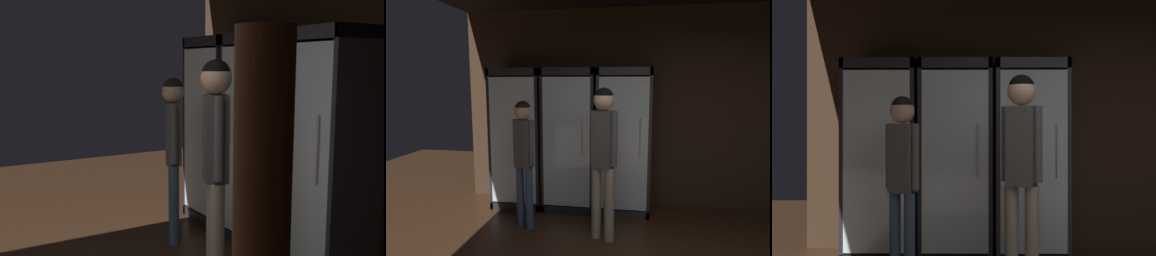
# 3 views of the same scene
# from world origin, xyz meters

# --- Properties ---
(wall_back) EXTENTS (6.00, 0.06, 2.80)m
(wall_back) POSITION_xyz_m (0.00, 3.03, 1.40)
(wall_back) COLOR #382619
(wall_back) RESTS_ON ground
(cooler_far_left) EXTENTS (0.71, 0.61, 1.96)m
(cooler_far_left) POSITION_xyz_m (-2.12, 2.73, 0.96)
(cooler_far_left) COLOR black
(cooler_far_left) RESTS_ON ground
(cooler_left) EXTENTS (0.71, 0.61, 1.96)m
(cooler_left) POSITION_xyz_m (-1.38, 2.73, 0.96)
(cooler_left) COLOR black
(cooler_left) RESTS_ON ground
(cooler_center) EXTENTS (0.71, 0.61, 1.96)m
(cooler_center) POSITION_xyz_m (-0.64, 2.73, 0.96)
(cooler_center) COLOR #2B2B30
(cooler_center) RESTS_ON ground
(shopper_near) EXTENTS (0.31, 0.24, 1.72)m
(shopper_near) POSITION_xyz_m (-0.83, 1.79, 1.07)
(shopper_near) COLOR gray
(shopper_near) RESTS_ON ground
(shopper_far) EXTENTS (0.29, 0.21, 1.56)m
(shopper_far) POSITION_xyz_m (-1.80, 1.94, 0.99)
(shopper_far) COLOR #384C66
(shopper_far) RESTS_ON ground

